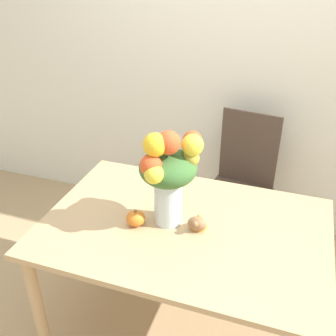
{
  "coord_description": "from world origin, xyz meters",
  "views": [
    {
      "loc": [
        0.42,
        -1.47,
        1.92
      ],
      "look_at": [
        -0.09,
        0.01,
        1.03
      ],
      "focal_mm": 42.0,
      "sensor_mm": 36.0,
      "label": 1
    }
  ],
  "objects_px": {
    "flower_vase": "(169,172)",
    "pumpkin": "(136,218)",
    "turkey_figurine": "(198,222)",
    "dining_chair_near_window": "(240,184)"
  },
  "relations": [
    {
      "from": "flower_vase",
      "to": "dining_chair_near_window",
      "type": "height_order",
      "value": "flower_vase"
    },
    {
      "from": "flower_vase",
      "to": "pumpkin",
      "type": "bearing_deg",
      "value": -152.74
    },
    {
      "from": "turkey_figurine",
      "to": "dining_chair_near_window",
      "type": "distance_m",
      "value": 0.9
    },
    {
      "from": "pumpkin",
      "to": "turkey_figurine",
      "type": "distance_m",
      "value": 0.3
    },
    {
      "from": "pumpkin",
      "to": "turkey_figurine",
      "type": "xyz_separation_m",
      "value": [
        0.29,
        0.07,
        -0.0
      ]
    },
    {
      "from": "flower_vase",
      "to": "turkey_figurine",
      "type": "distance_m",
      "value": 0.29
    },
    {
      "from": "pumpkin",
      "to": "dining_chair_near_window",
      "type": "xyz_separation_m",
      "value": [
        0.37,
        0.93,
        -0.28
      ]
    },
    {
      "from": "flower_vase",
      "to": "pumpkin",
      "type": "xyz_separation_m",
      "value": [
        -0.14,
        -0.07,
        -0.24
      ]
    },
    {
      "from": "pumpkin",
      "to": "turkey_figurine",
      "type": "height_order",
      "value": "pumpkin"
    },
    {
      "from": "turkey_figurine",
      "to": "dining_chair_near_window",
      "type": "relative_size",
      "value": 0.13
    }
  ]
}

